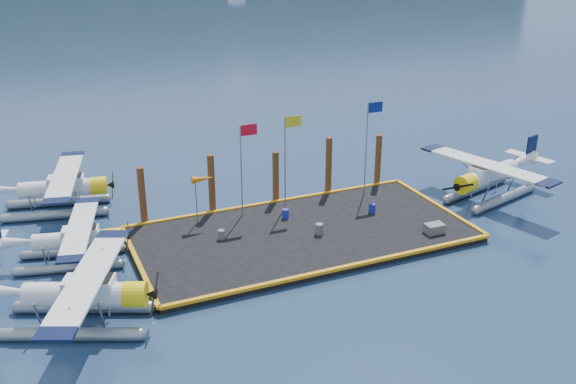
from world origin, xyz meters
The scene contains 21 objects.
ground centered at (0.00, 0.00, 0.00)m, with size 4000.00×4000.00×0.00m, color navy.
dock centered at (0.00, 0.00, 0.20)m, with size 20.00×10.00×0.40m, color black.
dock_bumpers centered at (0.00, 0.00, 0.49)m, with size 20.25×10.25×0.18m, color orange, non-canonical shape.
seaplane_a centered at (-13.42, -4.51, 1.55)m, with size 9.24×9.72×3.55m.
seaplane_b centered at (-13.00, 2.10, 1.31)m, with size 7.83×8.48×3.01m.
seaplane_c centered at (-12.99, 9.95, 1.52)m, with size 9.08×9.86×3.49m.
seaplane_d centered at (14.38, 0.42, 1.58)m, with size 9.49×10.22×3.64m.
drum_0 centered at (-4.83, 1.04, 0.69)m, with size 0.41×0.41×0.57m, color #56565B.
drum_1 centered at (0.79, -0.71, 0.74)m, with size 0.48×0.48×0.67m, color #56565B.
drum_2 centered at (5.35, 0.79, 0.71)m, with size 0.44×0.44×0.62m, color navy.
drum_5 centered at (-0.13, 2.29, 0.70)m, with size 0.42×0.42×0.60m, color navy.
crate centered at (7.28, -3.33, 0.69)m, with size 1.14×0.76×0.57m, color #56565B.
flagpole_red centered at (-2.29, 3.80, 4.40)m, with size 1.14×0.08×6.00m.
flagpole_yellow centered at (0.70, 3.80, 4.51)m, with size 1.14×0.08×6.20m.
flagpole_blue centered at (6.70, 3.80, 4.69)m, with size 1.14×0.08×6.50m.
windsock centered at (-5.03, 3.80, 3.23)m, with size 1.40×0.44×3.12m.
piling_0 centered at (-8.50, 5.40, 2.00)m, with size 0.44×0.44×4.00m, color #4A2515.
piling_1 centered at (-4.00, 5.40, 2.10)m, with size 0.44×0.44×4.20m, color #4A2515.
piling_2 centered at (0.50, 5.40, 1.90)m, with size 0.44×0.44×3.80m, color #4A2515.
piling_3 centered at (4.50, 5.40, 2.15)m, with size 0.44×0.44×4.30m, color #4A2515.
piling_4 centered at (8.50, 5.40, 2.00)m, with size 0.44×0.44×4.00m, color #4A2515.
Camera 1 is at (-14.98, -32.00, 17.30)m, focal length 40.00 mm.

